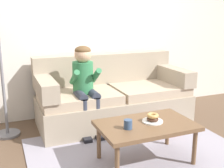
{
  "coord_description": "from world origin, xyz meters",
  "views": [
    {
      "loc": [
        -1.29,
        -2.57,
        1.47
      ],
      "look_at": [
        -0.06,
        0.45,
        0.65
      ],
      "focal_mm": 44.34,
      "sensor_mm": 36.0,
      "label": 1
    }
  ],
  "objects_px": {
    "coffee_table": "(146,128)",
    "person_child": "(85,81)",
    "couch": "(113,98)",
    "mug": "(128,124)",
    "toy_controller": "(170,135)",
    "donut": "(153,119)"
  },
  "relations": [
    {
      "from": "couch",
      "to": "person_child",
      "type": "bearing_deg",
      "value": -155.95
    },
    {
      "from": "coffee_table",
      "to": "person_child",
      "type": "distance_m",
      "value": 1.07
    },
    {
      "from": "toy_controller",
      "to": "person_child",
      "type": "bearing_deg",
      "value": 120.97
    },
    {
      "from": "couch",
      "to": "coffee_table",
      "type": "relative_size",
      "value": 2.15
    },
    {
      "from": "donut",
      "to": "toy_controller",
      "type": "xyz_separation_m",
      "value": [
        0.5,
        0.41,
        -0.43
      ]
    },
    {
      "from": "coffee_table",
      "to": "toy_controller",
      "type": "bearing_deg",
      "value": 36.08
    },
    {
      "from": "coffee_table",
      "to": "mug",
      "type": "height_order",
      "value": "mug"
    },
    {
      "from": "mug",
      "to": "toy_controller",
      "type": "distance_m",
      "value": 1.03
    },
    {
      "from": "coffee_table",
      "to": "person_child",
      "type": "height_order",
      "value": "person_child"
    },
    {
      "from": "coffee_table",
      "to": "toy_controller",
      "type": "distance_m",
      "value": 0.8
    },
    {
      "from": "coffee_table",
      "to": "mug",
      "type": "relative_size",
      "value": 10.63
    },
    {
      "from": "coffee_table",
      "to": "person_child",
      "type": "relative_size",
      "value": 0.87
    },
    {
      "from": "coffee_table",
      "to": "mug",
      "type": "distance_m",
      "value": 0.25
    },
    {
      "from": "person_child",
      "to": "coffee_table",
      "type": "bearing_deg",
      "value": -70.82
    },
    {
      "from": "person_child",
      "to": "mug",
      "type": "bearing_deg",
      "value": -83.7
    },
    {
      "from": "person_child",
      "to": "donut",
      "type": "height_order",
      "value": "person_child"
    },
    {
      "from": "couch",
      "to": "donut",
      "type": "height_order",
      "value": "couch"
    },
    {
      "from": "person_child",
      "to": "toy_controller",
      "type": "distance_m",
      "value": 1.25
    },
    {
      "from": "coffee_table",
      "to": "donut",
      "type": "height_order",
      "value": "donut"
    },
    {
      "from": "couch",
      "to": "mug",
      "type": "relative_size",
      "value": 22.86
    },
    {
      "from": "person_child",
      "to": "toy_controller",
      "type": "xyz_separation_m",
      "value": [
        0.91,
        -0.55,
        -0.65
      ]
    },
    {
      "from": "couch",
      "to": "coffee_table",
      "type": "height_order",
      "value": "couch"
    }
  ]
}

